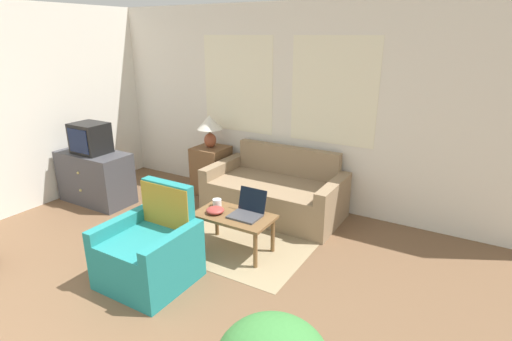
{
  "coord_description": "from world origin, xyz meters",
  "views": [
    {
      "loc": [
        2.29,
        -0.67,
        2.22
      ],
      "look_at": [
        0.12,
        3.01,
        0.75
      ],
      "focal_mm": 28.0,
      "sensor_mm": 36.0,
      "label": 1
    }
  ],
  "objects": [
    {
      "name": "cup_navy",
      "position": [
        -0.12,
        2.58,
        0.46
      ],
      "size": [
        0.1,
        0.1,
        0.08
      ],
      "color": "white",
      "rests_on": "coffee_table"
    },
    {
      "name": "laptop",
      "position": [
        0.29,
        2.56,
        0.48
      ],
      "size": [
        0.32,
        0.32,
        0.26
      ],
      "color": "#47474C",
      "rests_on": "coffee_table"
    },
    {
      "name": "tv_dresser",
      "position": [
        -2.21,
        2.64,
        0.35
      ],
      "size": [
        1.02,
        0.52,
        0.7
      ],
      "color": "#424247",
      "rests_on": "ground_plane"
    },
    {
      "name": "wall_back",
      "position": [
        -0.0,
        4.06,
        1.31
      ],
      "size": [
        6.55,
        0.06,
        2.6
      ],
      "color": "white",
      "rests_on": "ground_plane"
    },
    {
      "name": "coffee_table",
      "position": [
        0.16,
        2.49,
        0.36
      ],
      "size": [
        0.83,
        0.46,
        0.42
      ],
      "color": "brown",
      "rests_on": "ground_plane"
    },
    {
      "name": "wall_left",
      "position": [
        -2.8,
        2.02,
        1.3
      ],
      "size": [
        0.05,
        5.03,
        2.6
      ],
      "color": "white",
      "rests_on": "ground_plane"
    },
    {
      "name": "armchair",
      "position": [
        -0.21,
        1.65,
        0.28
      ],
      "size": [
        0.76,
        0.74,
        0.9
      ],
      "color": "teal",
      "rests_on": "ground_plane"
    },
    {
      "name": "rug",
      "position": [
        0.16,
        3.01,
        0.0
      ],
      "size": [
        1.49,
        1.98,
        0.01
      ],
      "color": "#9E8966",
      "rests_on": "ground_plane"
    },
    {
      "name": "side_table",
      "position": [
        -1.05,
        3.73,
        0.34
      ],
      "size": [
        0.45,
        0.45,
        0.68
      ],
      "color": "brown",
      "rests_on": "ground_plane"
    },
    {
      "name": "snack_bowl",
      "position": [
        -0.03,
        2.43,
        0.45
      ],
      "size": [
        0.19,
        0.19,
        0.06
      ],
      "color": "#B23D38",
      "rests_on": "coffee_table"
    },
    {
      "name": "table_lamp",
      "position": [
        -1.05,
        3.73,
        0.99
      ],
      "size": [
        0.36,
        0.36,
        0.46
      ],
      "color": "brown",
      "rests_on": "side_table"
    },
    {
      "name": "couch",
      "position": [
        0.09,
        3.59,
        0.26
      ],
      "size": [
        1.72,
        0.9,
        0.81
      ],
      "color": "#937A5B",
      "rests_on": "ground_plane"
    },
    {
      "name": "television",
      "position": [
        -2.21,
        2.64,
        0.91
      ],
      "size": [
        0.45,
        0.37,
        0.4
      ],
      "color": "black",
      "rests_on": "tv_dresser"
    }
  ]
}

